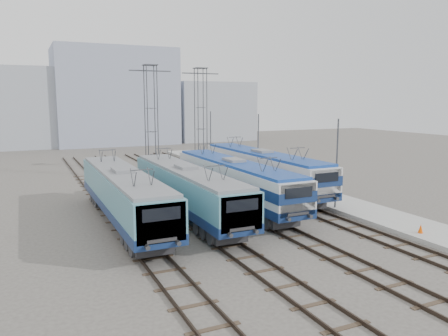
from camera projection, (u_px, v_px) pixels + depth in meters
ground at (247, 232)px, 27.87m from camera, size 160.00×160.00×0.00m
platform at (306, 192)px, 39.26m from camera, size 4.00×70.00×0.30m
locomotive_far_left at (124, 193)px, 29.17m from camera, size 2.82×17.78×3.35m
locomotive_center_left at (187, 188)px, 31.03m from camera, size 2.77×17.49×3.29m
locomotive_center_right at (235, 179)px, 34.19m from camera, size 2.81×17.77×3.34m
locomotive_far_right at (263, 168)px, 39.10m from camera, size 2.91×18.42×3.46m
catenary_tower_west at (151, 116)px, 46.56m from camera, size 4.50×1.20×12.00m
catenary_tower_east at (201, 115)px, 51.06m from camera, size 4.50×1.20×12.00m
mast_front at (337, 166)px, 32.70m from camera, size 0.12×0.12×7.00m
mast_mid at (258, 149)px, 43.45m from camera, size 0.12×0.12×7.00m
mast_rear at (211, 140)px, 54.21m from camera, size 0.12×0.12×7.00m
safety_cone at (421, 229)px, 26.69m from camera, size 0.31×0.31×0.55m
building_west at (11, 108)px, 76.51m from camera, size 18.00×12.00×14.00m
building_center at (115, 97)px, 83.70m from camera, size 22.00×14.00×18.00m
building_east at (210, 111)px, 92.49m from camera, size 16.00×12.00×12.00m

